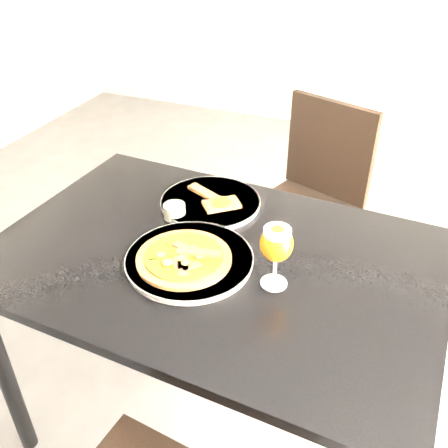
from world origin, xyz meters
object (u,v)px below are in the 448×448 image
at_px(pizza, 184,257).
at_px(beer_glass, 276,244).
at_px(chair_far, 309,200).
at_px(dining_table, 214,280).

relative_size(pizza, beer_glass, 1.46).
distance_m(chair_far, beer_glass, 0.95).
relative_size(dining_table, chair_far, 1.40).
xyz_separation_m(chair_far, beer_glass, (0.10, -0.86, 0.39)).
bearing_deg(dining_table, beer_glass, -13.60).
bearing_deg(chair_far, pizza, -79.18).
height_order(dining_table, pizza, pizza).
bearing_deg(beer_glass, dining_table, 163.52).
distance_m(pizza, beer_glass, 0.26).
distance_m(dining_table, chair_far, 0.83).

